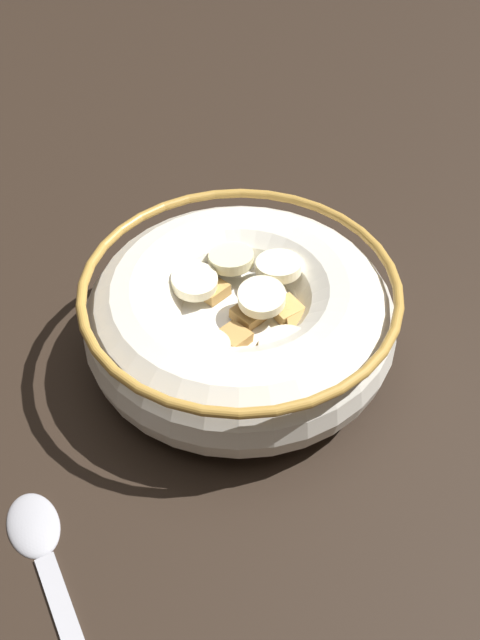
{
  "coord_description": "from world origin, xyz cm",
  "views": [
    {
      "loc": [
        11.68,
        -27.65,
        33.9
      ],
      "look_at": [
        0.0,
        0.0,
        3.0
      ],
      "focal_mm": 39.34,
      "sensor_mm": 36.0,
      "label": 1
    }
  ],
  "objects": [
    {
      "name": "cereal_bowl",
      "position": [
        -0.01,
        -0.03,
        3.31
      ],
      "size": [
        19.07,
        19.07,
        6.15
      ],
      "color": "silver",
      "rests_on": "ground_plane"
    },
    {
      "name": "spoon",
      "position": [
        -3.42,
        -16.94,
        0.33
      ],
      "size": [
        12.87,
        11.04,
        0.8
      ],
      "color": "#A5A5AD",
      "rests_on": "ground_plane"
    },
    {
      "name": "ground_plane",
      "position": [
        0.0,
        0.0,
        -1.0
      ],
      "size": [
        128.64,
        128.64,
        2.0
      ],
      "primitive_type": "cube",
      "color": "black"
    }
  ]
}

